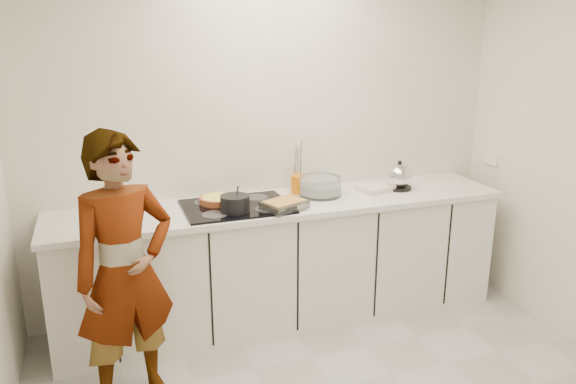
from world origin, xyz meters
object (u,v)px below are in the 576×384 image
object	(u,v)px
saucepan	(235,203)
mixing_bowl	(320,187)
tart_dish	(218,199)
utensil_crock	(298,184)
hob	(236,207)
kettle	(399,177)
cook	(125,273)
baking_dish	(284,204)

from	to	relation	value
saucepan	mixing_bowl	world-z (taller)	saucepan
tart_dish	utensil_crock	bearing A→B (deg)	7.24
hob	saucepan	distance (m)	0.14
tart_dish	kettle	size ratio (longest dim) A/B	1.06
tart_dish	saucepan	xyz separation A→B (m)	(0.07, -0.23, 0.03)
kettle	utensil_crock	distance (m)	0.77
tart_dish	kettle	bearing A→B (deg)	-2.93
mixing_bowl	hob	bearing A→B (deg)	-173.32
kettle	tart_dish	bearing A→B (deg)	177.07
saucepan	mixing_bowl	distance (m)	0.71
mixing_bowl	cook	size ratio (longest dim) A/B	0.20
saucepan	cook	distance (m)	0.90
mixing_bowl	kettle	world-z (taller)	kettle
mixing_bowl	utensil_crock	bearing A→B (deg)	139.08
hob	baking_dish	size ratio (longest dim) A/B	2.13
saucepan	baking_dish	xyz separation A→B (m)	(0.33, -0.05, -0.02)
kettle	cook	distance (m)	2.16
utensil_crock	saucepan	bearing A→B (deg)	-151.30
baking_dish	mixing_bowl	bearing A→B (deg)	33.65
saucepan	utensil_crock	distance (m)	0.64
saucepan	hob	bearing A→B (deg)	72.05
utensil_crock	kettle	bearing A→B (deg)	-11.19
kettle	utensil_crock	bearing A→B (deg)	168.81
baking_dish	mixing_bowl	world-z (taller)	mixing_bowl
mixing_bowl	utensil_crock	xyz separation A→B (m)	(-0.13, 0.11, 0.00)
tart_dish	utensil_crock	distance (m)	0.63
mixing_bowl	cook	distance (m)	1.59
hob	cook	distance (m)	0.99
mixing_bowl	tart_dish	bearing A→B (deg)	177.43
hob	tart_dish	xyz separation A→B (m)	(-0.10, 0.11, 0.03)
saucepan	kettle	size ratio (longest dim) A/B	0.90
hob	utensil_crock	world-z (taller)	utensil_crock
hob	mixing_bowl	bearing A→B (deg)	6.68
kettle	cook	bearing A→B (deg)	-162.91
tart_dish	mixing_bowl	distance (m)	0.75
cook	tart_dish	bearing A→B (deg)	26.07
baking_dish	mixing_bowl	size ratio (longest dim) A/B	1.09
saucepan	kettle	distance (m)	1.32
saucepan	kettle	bearing A→B (deg)	6.75
tart_dish	kettle	world-z (taller)	kettle
saucepan	cook	size ratio (longest dim) A/B	0.14
mixing_bowl	utensil_crock	size ratio (longest dim) A/B	2.28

